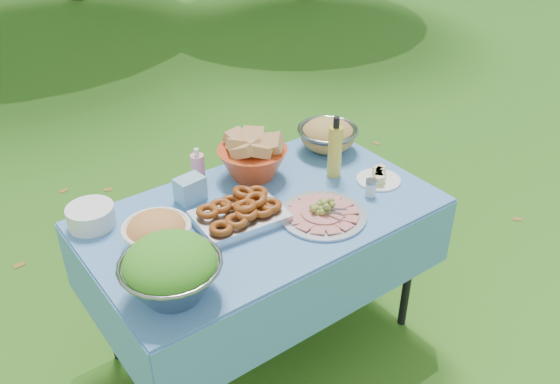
{
  "coord_description": "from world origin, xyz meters",
  "views": [
    {
      "loc": [
        -1.17,
        -1.7,
        2.16
      ],
      "look_at": [
        0.09,
        0.0,
        0.82
      ],
      "focal_mm": 38.0,
      "sensor_mm": 36.0,
      "label": 1
    }
  ],
  "objects_px": {
    "bread_bowl": "(252,155)",
    "charcuterie_platter": "(323,208)",
    "salad_bowl": "(171,269)",
    "pasta_bowl_steel": "(328,135)",
    "oil_bottle": "(335,147)",
    "picnic_table": "(263,279)",
    "plate_stack": "(91,216)"
  },
  "relations": [
    {
      "from": "bread_bowl",
      "to": "charcuterie_platter",
      "type": "xyz_separation_m",
      "value": [
        0.04,
        -0.45,
        -0.06
      ]
    },
    {
      "from": "salad_bowl",
      "to": "pasta_bowl_steel",
      "type": "height_order",
      "value": "salad_bowl"
    },
    {
      "from": "bread_bowl",
      "to": "oil_bottle",
      "type": "distance_m",
      "value": 0.37
    },
    {
      "from": "bread_bowl",
      "to": "charcuterie_platter",
      "type": "relative_size",
      "value": 0.88
    },
    {
      "from": "picnic_table",
      "to": "bread_bowl",
      "type": "xyz_separation_m",
      "value": [
        0.13,
        0.26,
        0.49
      ]
    },
    {
      "from": "plate_stack",
      "to": "charcuterie_platter",
      "type": "distance_m",
      "value": 0.94
    },
    {
      "from": "salad_bowl",
      "to": "picnic_table",
      "type": "bearing_deg",
      "value": 24.22
    },
    {
      "from": "charcuterie_platter",
      "to": "oil_bottle",
      "type": "height_order",
      "value": "oil_bottle"
    },
    {
      "from": "pasta_bowl_steel",
      "to": "charcuterie_platter",
      "type": "distance_m",
      "value": 0.6
    },
    {
      "from": "salad_bowl",
      "to": "bread_bowl",
      "type": "bearing_deg",
      "value": 36.77
    },
    {
      "from": "oil_bottle",
      "to": "charcuterie_platter",
      "type": "bearing_deg",
      "value": -138.37
    },
    {
      "from": "pasta_bowl_steel",
      "to": "picnic_table",
      "type": "bearing_deg",
      "value": -156.1
    },
    {
      "from": "plate_stack",
      "to": "salad_bowl",
      "type": "bearing_deg",
      "value": -83.22
    },
    {
      "from": "charcuterie_platter",
      "to": "plate_stack",
      "type": "bearing_deg",
      "value": 147.04
    },
    {
      "from": "picnic_table",
      "to": "bread_bowl",
      "type": "distance_m",
      "value": 0.57
    },
    {
      "from": "bread_bowl",
      "to": "oil_bottle",
      "type": "bearing_deg",
      "value": -35.46
    },
    {
      "from": "picnic_table",
      "to": "plate_stack",
      "type": "height_order",
      "value": "plate_stack"
    },
    {
      "from": "salad_bowl",
      "to": "bread_bowl",
      "type": "height_order",
      "value": "salad_bowl"
    },
    {
      "from": "plate_stack",
      "to": "pasta_bowl_steel",
      "type": "bearing_deg",
      "value": -3.39
    },
    {
      "from": "charcuterie_platter",
      "to": "oil_bottle",
      "type": "distance_m",
      "value": 0.36
    },
    {
      "from": "pasta_bowl_steel",
      "to": "plate_stack",
      "type": "bearing_deg",
      "value": 176.61
    },
    {
      "from": "salad_bowl",
      "to": "oil_bottle",
      "type": "bearing_deg",
      "value": 16.45
    },
    {
      "from": "picnic_table",
      "to": "plate_stack",
      "type": "xyz_separation_m",
      "value": [
        -0.61,
        0.32,
        0.42
      ]
    },
    {
      "from": "bread_bowl",
      "to": "pasta_bowl_steel",
      "type": "bearing_deg",
      "value": -0.81
    },
    {
      "from": "salad_bowl",
      "to": "bread_bowl",
      "type": "distance_m",
      "value": 0.84
    },
    {
      "from": "plate_stack",
      "to": "oil_bottle",
      "type": "relative_size",
      "value": 0.66
    },
    {
      "from": "salad_bowl",
      "to": "pasta_bowl_steel",
      "type": "relative_size",
      "value": 1.19
    },
    {
      "from": "plate_stack",
      "to": "charcuterie_platter",
      "type": "height_order",
      "value": "plate_stack"
    },
    {
      "from": "picnic_table",
      "to": "charcuterie_platter",
      "type": "height_order",
      "value": "charcuterie_platter"
    },
    {
      "from": "bread_bowl",
      "to": "oil_bottle",
      "type": "xyz_separation_m",
      "value": [
        0.3,
        -0.22,
        0.04
      ]
    },
    {
      "from": "picnic_table",
      "to": "salad_bowl",
      "type": "distance_m",
      "value": 0.78
    },
    {
      "from": "bread_bowl",
      "to": "charcuterie_platter",
      "type": "distance_m",
      "value": 0.45
    }
  ]
}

